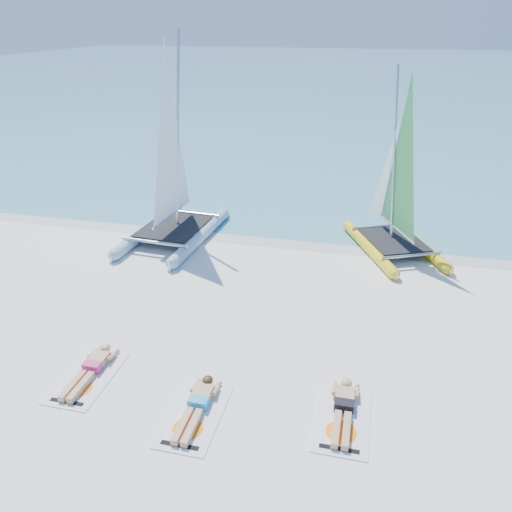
{
  "coord_description": "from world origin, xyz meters",
  "views": [
    {
      "loc": [
        2.76,
        -9.66,
        6.76
      ],
      "look_at": [
        0.19,
        1.2,
        1.4
      ],
      "focal_mm": 35.0,
      "sensor_mm": 36.0,
      "label": 1
    }
  ],
  "objects_px": {
    "sunbather_a": "(91,368)",
    "catamaran_blue": "(172,180)",
    "catamaran_yellow": "(393,192)",
    "towel_b": "(194,416)",
    "sunbather_b": "(197,404)",
    "towel_c": "(343,419)",
    "towel_a": "(87,378)",
    "sunbather_c": "(344,407)"
  },
  "relations": [
    {
      "from": "towel_c",
      "to": "sunbather_c",
      "type": "xyz_separation_m",
      "value": [
        0.0,
        0.19,
        0.11
      ]
    },
    {
      "from": "sunbather_c",
      "to": "towel_b",
      "type": "bearing_deg",
      "value": -164.44
    },
    {
      "from": "towel_b",
      "to": "towel_c",
      "type": "relative_size",
      "value": 1.0
    },
    {
      "from": "catamaran_blue",
      "to": "towel_b",
      "type": "distance_m",
      "value": 8.86
    },
    {
      "from": "catamaran_blue",
      "to": "towel_b",
      "type": "height_order",
      "value": "catamaran_blue"
    },
    {
      "from": "catamaran_blue",
      "to": "sunbather_c",
      "type": "relative_size",
      "value": 3.85
    },
    {
      "from": "catamaran_blue",
      "to": "towel_c",
      "type": "bearing_deg",
      "value": -45.88
    },
    {
      "from": "sunbather_a",
      "to": "towel_c",
      "type": "height_order",
      "value": "sunbather_a"
    },
    {
      "from": "sunbather_a",
      "to": "towel_b",
      "type": "distance_m",
      "value": 2.63
    },
    {
      "from": "catamaran_blue",
      "to": "towel_a",
      "type": "xyz_separation_m",
      "value": [
        0.97,
        -7.38,
        -1.97
      ]
    },
    {
      "from": "catamaran_yellow",
      "to": "sunbather_a",
      "type": "height_order",
      "value": "catamaran_yellow"
    },
    {
      "from": "sunbather_b",
      "to": "catamaran_blue",
      "type": "bearing_deg",
      "value": 114.39
    },
    {
      "from": "sunbather_c",
      "to": "sunbather_b",
      "type": "bearing_deg",
      "value": -168.27
    },
    {
      "from": "catamaran_blue",
      "to": "sunbather_c",
      "type": "distance_m",
      "value": 9.65
    },
    {
      "from": "sunbather_a",
      "to": "sunbather_b",
      "type": "height_order",
      "value": "same"
    },
    {
      "from": "catamaran_blue",
      "to": "towel_c",
      "type": "xyz_separation_m",
      "value": [
        6.21,
        -7.34,
        -1.97
      ]
    },
    {
      "from": "towel_a",
      "to": "sunbather_b",
      "type": "xyz_separation_m",
      "value": [
        2.53,
        -0.33,
        0.11
      ]
    },
    {
      "from": "catamaran_yellow",
      "to": "towel_c",
      "type": "relative_size",
      "value": 3.09
    },
    {
      "from": "towel_a",
      "to": "towel_c",
      "type": "xyz_separation_m",
      "value": [
        5.24,
        0.04,
        0.0
      ]
    },
    {
      "from": "catamaran_yellow",
      "to": "towel_b",
      "type": "bearing_deg",
      "value": -136.19
    },
    {
      "from": "sunbather_a",
      "to": "towel_c",
      "type": "xyz_separation_m",
      "value": [
        5.24,
        -0.15,
        -0.11
      ]
    },
    {
      "from": "towel_b",
      "to": "sunbather_b",
      "type": "height_order",
      "value": "sunbather_b"
    },
    {
      "from": "towel_c",
      "to": "sunbather_c",
      "type": "distance_m",
      "value": 0.22
    },
    {
      "from": "sunbather_b",
      "to": "towel_b",
      "type": "bearing_deg",
      "value": -90.0
    },
    {
      "from": "sunbather_a",
      "to": "catamaran_blue",
      "type": "bearing_deg",
      "value": 97.65
    },
    {
      "from": "catamaran_yellow",
      "to": "sunbather_a",
      "type": "xyz_separation_m",
      "value": [
        -6.05,
        -8.16,
        -1.68
      ]
    },
    {
      "from": "sunbather_a",
      "to": "sunbather_b",
      "type": "bearing_deg",
      "value": -11.58
    },
    {
      "from": "towel_a",
      "to": "sunbather_b",
      "type": "bearing_deg",
      "value": -7.35
    },
    {
      "from": "sunbather_a",
      "to": "towel_b",
      "type": "bearing_deg",
      "value": -15.68
    },
    {
      "from": "catamaran_yellow",
      "to": "sunbather_a",
      "type": "relative_size",
      "value": 3.31
    },
    {
      "from": "sunbather_b",
      "to": "towel_c",
      "type": "height_order",
      "value": "sunbather_b"
    },
    {
      "from": "towel_a",
      "to": "catamaran_yellow",
      "type": "bearing_deg",
      "value": 54.08
    },
    {
      "from": "sunbather_a",
      "to": "sunbather_c",
      "type": "bearing_deg",
      "value": 0.49
    },
    {
      "from": "catamaran_yellow",
      "to": "sunbather_a",
      "type": "bearing_deg",
      "value": -151.1
    },
    {
      "from": "towel_a",
      "to": "sunbather_b",
      "type": "relative_size",
      "value": 1.07
    },
    {
      "from": "catamaran_blue",
      "to": "sunbather_c",
      "type": "bearing_deg",
      "value": -45.13
    },
    {
      "from": "sunbather_b",
      "to": "towel_c",
      "type": "relative_size",
      "value": 0.93
    },
    {
      "from": "catamaran_yellow",
      "to": "sunbather_c",
      "type": "relative_size",
      "value": 3.31
    },
    {
      "from": "towel_a",
      "to": "sunbather_b",
      "type": "distance_m",
      "value": 2.55
    },
    {
      "from": "towel_b",
      "to": "towel_c",
      "type": "distance_m",
      "value": 2.77
    },
    {
      "from": "catamaran_blue",
      "to": "sunbather_a",
      "type": "xyz_separation_m",
      "value": [
        0.97,
        -7.19,
        -1.87
      ]
    },
    {
      "from": "catamaran_yellow",
      "to": "sunbather_c",
      "type": "bearing_deg",
      "value": -120.23
    }
  ]
}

